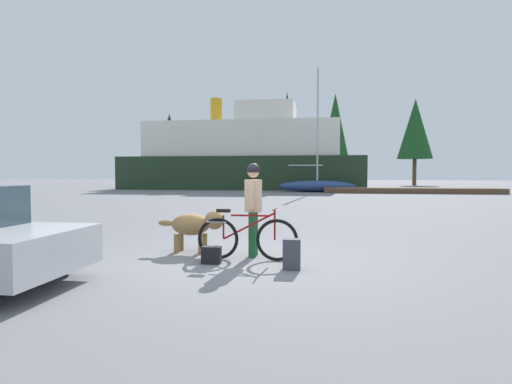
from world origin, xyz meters
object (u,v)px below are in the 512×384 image
person_cyclist (253,200)px  sailboat_moored (317,185)px  bicycle (246,238)px  dog (195,225)px  backpack (292,254)px  ferry_boat (245,157)px  handbag_pannier (211,255)px

person_cyclist → sailboat_moored: size_ratio=0.18×
bicycle → dog: 1.26m
bicycle → dog: (-1.11, 0.59, 0.14)m
person_cyclist → backpack: (0.77, -0.93, -0.79)m
bicycle → backpack: size_ratio=3.67×
dog → sailboat_moored: (2.06, 25.50, 0.01)m
dog → ferry_boat: bearing=98.8°
bicycle → handbag_pannier: size_ratio=5.58×
handbag_pannier → sailboat_moored: 26.50m
bicycle → handbag_pannier: (-0.54, -0.36, -0.25)m
ferry_boat → person_cyclist: bearing=-79.2°
ferry_boat → sailboat_moored: (6.89, -5.80, -2.45)m
bicycle → backpack: bearing=-34.2°
person_cyclist → backpack: 1.44m
person_cyclist → bicycle: bearing=-99.3°
handbag_pannier → dog: bearing=121.0°
backpack → sailboat_moored: sailboat_moored is taller
backpack → ferry_boat: ferry_boat is taller
dog → backpack: size_ratio=2.70×
handbag_pannier → sailboat_moored: (1.49, 26.45, 0.40)m
person_cyclist → backpack: person_cyclist is taller
dog → sailboat_moored: bearing=85.4°
backpack → dog: bearing=149.2°
bicycle → dog: bearing=152.0°
person_cyclist → ferry_boat: 32.15m
handbag_pannier → sailboat_moored: sailboat_moored is taller
bicycle → sailboat_moored: 26.11m
person_cyclist → handbag_pannier: 1.29m
person_cyclist → handbag_pannier: size_ratio=5.34×
bicycle → dog: bicycle is taller
backpack → person_cyclist: bearing=129.6°
bicycle → person_cyclist: person_cyclist is taller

